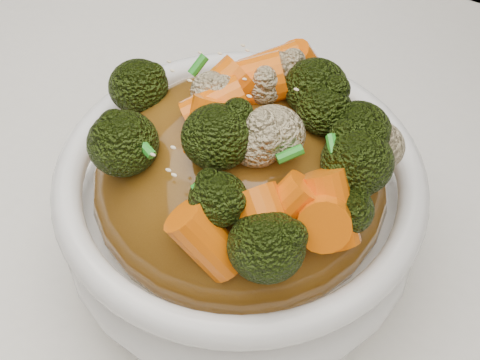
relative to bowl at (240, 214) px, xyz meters
The scene contains 8 objects.
tablecloth 0.08m from the bowl, 125.90° to the right, with size 1.20×0.80×0.04m, color white.
bowl is the anchor object (origin of this frame).
sauce_base 0.03m from the bowl, 116.57° to the right, with size 0.17×0.17×0.10m, color brown.
carrots 0.09m from the bowl, 116.57° to the right, with size 0.17×0.17×0.05m, color orange, non-canonical shape.
broccoli 0.09m from the bowl, 116.57° to the right, with size 0.17×0.17×0.04m, color black, non-canonical shape.
cauliflower 0.09m from the bowl, 116.57° to the right, with size 0.17×0.17×0.04m, color #C3B285, non-canonical shape.
scallions 0.09m from the bowl, 90.00° to the right, with size 0.13×0.13×0.02m, color #23891F, non-canonical shape.
sesame_seeds 0.09m from the bowl, ahead, with size 0.16×0.16×0.01m, color beige, non-canonical shape.
Camera 1 is at (0.17, -0.20, 1.16)m, focal length 55.00 mm.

